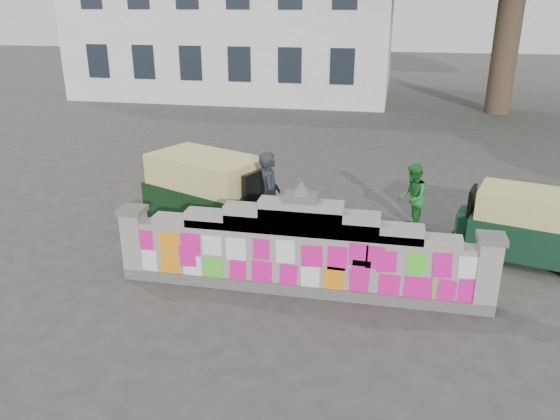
{
  "coord_description": "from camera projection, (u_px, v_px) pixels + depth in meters",
  "views": [
    {
      "loc": [
        1.36,
        -8.28,
        4.72
      ],
      "look_at": [
        -0.56,
        1.0,
        1.1
      ],
      "focal_mm": 35.0,
      "sensor_mm": 36.0,
      "label": 1
    }
  ],
  "objects": [
    {
      "name": "cyclist_rider",
      "position": [
        270.0,
        208.0,
        10.81
      ],
      "size": [
        0.57,
        0.74,
        1.8
      ],
      "primitive_type": "imported",
      "rotation": [
        0.0,
        0.0,
        1.81
      ],
      "color": "#23252B",
      "rests_on": "ground"
    },
    {
      "name": "ground",
      "position": [
        300.0,
        291.0,
        9.51
      ],
      "size": [
        100.0,
        100.0,
        0.0
      ],
      "primitive_type": "plane",
      "color": "#383533",
      "rests_on": "ground"
    },
    {
      "name": "rickshaw_right",
      "position": [
        527.0,
        225.0,
        10.46
      ],
      "size": [
        2.6,
        1.71,
        1.39
      ],
      "rotation": [
        0.0,
        0.0,
        2.87
      ],
      "color": "black",
      "rests_on": "ground"
    },
    {
      "name": "cyclist_bike",
      "position": [
        270.0,
        225.0,
        10.94
      ],
      "size": [
        2.13,
        1.17,
        1.06
      ],
      "primitive_type": "imported",
      "rotation": [
        0.0,
        0.0,
        1.81
      ],
      "color": "black",
      "rests_on": "ground"
    },
    {
      "name": "parapet_wall",
      "position": [
        300.0,
        252.0,
        9.24
      ],
      "size": [
        6.48,
        0.44,
        2.01
      ],
      "color": "#4C4C49",
      "rests_on": "ground"
    },
    {
      "name": "building",
      "position": [
        242.0,
        16.0,
        29.51
      ],
      "size": [
        16.0,
        10.0,
        8.9
      ],
      "color": "silver",
      "rests_on": "ground"
    },
    {
      "name": "rickshaw_left",
      "position": [
        210.0,
        192.0,
        11.78
      ],
      "size": [
        3.11,
        2.33,
        1.67
      ],
      "rotation": [
        0.0,
        0.0,
        -0.41
      ],
      "color": "black",
      "rests_on": "ground"
    },
    {
      "name": "pedestrian",
      "position": [
        412.0,
        198.0,
        11.84
      ],
      "size": [
        0.57,
        0.73,
        1.49
      ],
      "primitive_type": "imported",
      "rotation": [
        0.0,
        0.0,
        -1.58
      ],
      "color": "#21792C",
      "rests_on": "ground"
    }
  ]
}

